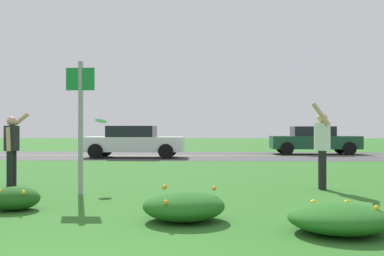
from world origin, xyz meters
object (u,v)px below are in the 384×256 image
(frisbee_pale_blue, at_px, (101,121))
(car_white_center_left, at_px, (134,141))
(person_thrower_dark_shirt, at_px, (12,144))
(car_dark_green_center_right, at_px, (314,140))
(person_catcher_white_shirt, at_px, (322,144))
(sign_post_by_roadside, at_px, (81,114))

(frisbee_pale_blue, height_order, car_white_center_left, frisbee_pale_blue)
(person_thrower_dark_shirt, xyz_separation_m, car_dark_green_center_right, (9.70, 14.52, -0.20))
(frisbee_pale_blue, bearing_deg, person_thrower_dark_shirt, 174.96)
(person_thrower_dark_shirt, xyz_separation_m, person_catcher_white_shirt, (6.86, -0.25, 0.04))
(car_dark_green_center_right, bearing_deg, person_catcher_white_shirt, -100.86)
(sign_post_by_roadside, relative_size, person_catcher_white_shirt, 1.41)
(person_catcher_white_shirt, height_order, car_dark_green_center_right, person_catcher_white_shirt)
(frisbee_pale_blue, xyz_separation_m, car_dark_green_center_right, (7.62, 14.71, -0.73))
(person_thrower_dark_shirt, bearing_deg, car_dark_green_center_right, 56.27)
(person_thrower_dark_shirt, distance_m, car_dark_green_center_right, 17.46)
(sign_post_by_roadside, bearing_deg, person_catcher_white_shirt, 12.07)
(person_thrower_dark_shirt, relative_size, person_catcher_white_shirt, 0.90)
(car_dark_green_center_right, bearing_deg, person_thrower_dark_shirt, -123.73)
(person_catcher_white_shirt, bearing_deg, car_white_center_left, 118.27)
(person_thrower_dark_shirt, distance_m, car_white_center_left, 11.00)
(frisbee_pale_blue, height_order, car_dark_green_center_right, frisbee_pale_blue)
(person_catcher_white_shirt, xyz_separation_m, frisbee_pale_blue, (-4.78, 0.07, 0.49))
(frisbee_pale_blue, bearing_deg, car_white_center_left, 96.41)
(car_dark_green_center_right, bearing_deg, sign_post_by_roadside, -116.07)
(person_catcher_white_shirt, bearing_deg, frisbee_pale_blue, 179.16)
(person_thrower_dark_shirt, distance_m, person_catcher_white_shirt, 6.87)
(person_thrower_dark_shirt, distance_m, frisbee_pale_blue, 2.16)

